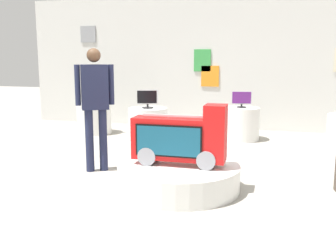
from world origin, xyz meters
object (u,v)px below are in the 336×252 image
tv_on_left_rear (242,99)px  tv_on_right_rear (147,99)px  novelty_firetruck_tv (180,140)px  shopper_browsing_near_truck (95,100)px  display_pedestal_right_rear (148,124)px  display_pedestal_far_right (94,118)px  display_pedestal_left_rear (241,124)px  main_display_pedestal (179,177)px  tv_on_far_right (93,92)px

tv_on_left_rear → tv_on_right_rear: (-1.81, -0.59, 0.01)m
novelty_firetruck_tv → shopper_browsing_near_truck: size_ratio=0.66×
display_pedestal_right_rear → display_pedestal_far_right: (-1.40, 0.44, 0.00)m
display_pedestal_left_rear → display_pedestal_right_rear: same height
tv_on_left_rear → tv_on_right_rear: bearing=-161.8°
main_display_pedestal → novelty_firetruck_tv: (0.02, -0.01, 0.48)m
display_pedestal_left_rear → tv_on_right_rear: size_ratio=1.79×
novelty_firetruck_tv → tv_on_far_right: size_ratio=2.08×
novelty_firetruck_tv → display_pedestal_far_right: 4.20m
display_pedestal_right_rear → tv_on_far_right: 1.58m
main_display_pedestal → display_pedestal_left_rear: size_ratio=2.11×
main_display_pedestal → tv_on_right_rear: bearing=115.8°
tv_on_right_rear → novelty_firetruck_tv: bearing=-63.8°
display_pedestal_far_right → shopper_browsing_near_truck: bearing=-63.3°
tv_on_far_right → display_pedestal_left_rear: bearing=2.9°
tv_on_left_rear → novelty_firetruck_tv: bearing=-98.1°
display_pedestal_right_rear → tv_on_right_rear: (-0.00, -0.00, 0.52)m
main_display_pedestal → shopper_browsing_near_truck: bearing=160.9°
display_pedestal_left_rear → display_pedestal_right_rear: (-1.81, -0.59, 0.00)m
main_display_pedestal → display_pedestal_far_right: 4.17m
tv_on_right_rear → tv_on_far_right: bearing=162.7°
display_pedestal_left_rear → shopper_browsing_near_truck: bearing=-123.3°
tv_on_left_rear → display_pedestal_right_rear: (-1.81, -0.59, -0.51)m
tv_on_right_rear → display_pedestal_far_right: tv_on_right_rear is taller
display_pedestal_right_rear → novelty_firetruck_tv: bearing=-63.9°
novelty_firetruck_tv → main_display_pedestal: bearing=163.5°
main_display_pedestal → shopper_browsing_near_truck: 1.71m
shopper_browsing_near_truck → display_pedestal_right_rear: bearing=88.6°
main_display_pedestal → novelty_firetruck_tv: 0.48m
display_pedestal_far_right → tv_on_far_right: (0.00, -0.00, 0.59)m
main_display_pedestal → display_pedestal_left_rear: display_pedestal_left_rear is taller
tv_on_left_rear → shopper_browsing_near_truck: 3.40m
display_pedestal_left_rear → tv_on_right_rear: (-1.81, -0.60, 0.52)m
tv_on_right_rear → tv_on_far_right: size_ratio=0.73×
novelty_firetruck_tv → shopper_browsing_near_truck: bearing=160.9°
display_pedestal_right_rear → tv_on_far_right: bearing=162.8°
main_display_pedestal → tv_on_far_right: bearing=130.7°
novelty_firetruck_tv → display_pedestal_far_right: (-2.74, 3.17, -0.31)m
display_pedestal_right_rear → shopper_browsing_near_truck: shopper_browsing_near_truck is taller
shopper_browsing_near_truck → novelty_firetruck_tv: bearing=-19.1°
display_pedestal_left_rear → tv_on_far_right: (-3.22, -0.16, 0.59)m
display_pedestal_right_rear → display_pedestal_far_right: size_ratio=1.04×
novelty_firetruck_tv → display_pedestal_right_rear: novelty_firetruck_tv is taller
main_display_pedestal → shopper_browsing_near_truck: shopper_browsing_near_truck is taller
tv_on_left_rear → tv_on_far_right: bearing=-177.2°
main_display_pedestal → novelty_firetruck_tv: bearing=-16.5°
tv_on_left_rear → display_pedestal_far_right: 3.26m
tv_on_right_rear → shopper_browsing_near_truck: shopper_browsing_near_truck is taller
novelty_firetruck_tv → tv_on_right_rear: bearing=116.2°
tv_on_far_right → tv_on_right_rear: bearing=-17.3°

